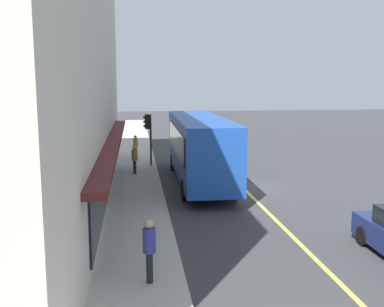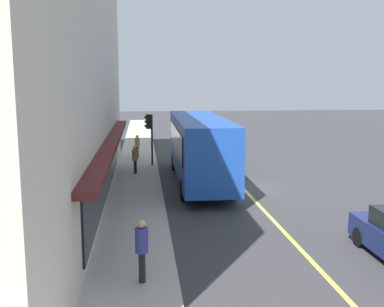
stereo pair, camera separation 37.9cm
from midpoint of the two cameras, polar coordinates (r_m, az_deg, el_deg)
name	(u,v)px [view 2 (the right image)]	position (r m, az deg, el deg)	size (l,w,h in m)	color
ground	(244,189)	(23.16, 6.96, -4.44)	(120.00, 120.00, 0.00)	#38383A
sidewalk	(136,190)	(22.54, -6.54, -4.61)	(80.00, 2.53, 0.15)	#B2ADA3
lane_centre_stripe	(244,189)	(23.15, 6.96, -4.43)	(36.00, 0.16, 0.01)	#D8D14C
bus	(199,146)	(24.02, 1.40, 0.94)	(11.15, 2.68, 3.50)	#1E4CAD
traffic_light	(149,127)	(28.38, -5.01, 3.28)	(0.30, 0.52, 3.20)	#2D2D33
pedestrian_at_corner	(137,144)	(31.43, -6.54, 1.17)	(0.34, 0.34, 1.58)	black
pedestrian_by_curb	(135,157)	(26.01, -6.74, -0.45)	(0.34, 0.34, 1.61)	black
pedestrian_mid_block	(142,245)	(12.09, -5.43, -11.34)	(0.34, 0.34, 1.72)	black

